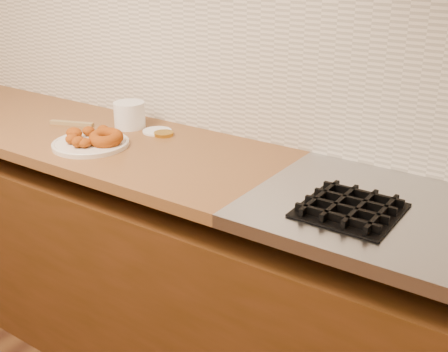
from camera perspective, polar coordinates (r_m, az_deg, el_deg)
The scene contains 11 objects.
wall_back at distance 2.17m, azimuth -2.59°, elevation 16.48°, with size 4.00×0.02×2.70m, color #BAAB8B.
base_cabinet at distance 2.26m, azimuth -6.92°, elevation -9.43°, with size 3.60×0.60×0.77m, color #4F2912.
butcher_block at distance 2.51m, azimuth -18.80°, elevation 5.16°, with size 2.30×0.62×0.04m, color brown.
backsplash at distance 2.18m, azimuth -2.71°, elevation 12.53°, with size 3.60×0.02×0.60m, color silver.
donut_plate at distance 2.09m, azimuth -13.39°, elevation 3.19°, with size 0.28×0.28×0.02m, color silver.
ring_donut at distance 2.06m, azimuth -11.92°, elevation 3.84°, with size 0.12×0.12×0.04m, color #A03C09.
fried_dough_chunks at distance 2.10m, azimuth -14.20°, elevation 3.95°, with size 0.17×0.19×0.04m.
plastic_tub at distance 2.27m, azimuth -9.58°, elevation 6.14°, with size 0.12×0.12×0.10m, color white.
tub_lid at distance 2.21m, azimuth -6.80°, elevation 4.54°, with size 0.11×0.11×0.01m, color white.
brass_jar_lid at distance 2.16m, azimuth -6.15°, elevation 4.29°, with size 0.07×0.07×0.01m, color #BB8E26.
wooden_utensil at distance 2.36m, azimuth -15.22°, elevation 5.18°, with size 0.19×0.02×0.01m, color #987F4D.
Camera 1 is at (1.30, 0.27, 1.58)m, focal length 45.00 mm.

